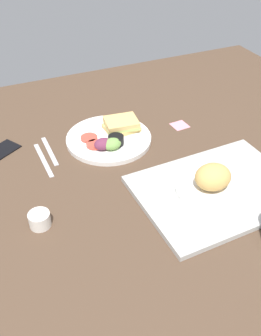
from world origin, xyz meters
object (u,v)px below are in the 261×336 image
at_px(bread_plate_near, 213,182).
at_px(knife, 43,160).
at_px(serving_tray, 217,190).
at_px(fork, 50,151).
at_px(sticky_note, 180,125).
at_px(plate_with_salad, 111,137).
at_px(espresso_cup, 40,220).

relative_size(bread_plate_near, knife, 1.11).
bearing_deg(serving_tray, bread_plate_near, 1.29).
bearing_deg(fork, sticky_note, 85.40).
height_order(plate_with_salad, sticky_note, plate_with_salad).
bearing_deg(fork, espresso_cup, -18.92).
height_order(knife, sticky_note, knife).
xyz_separation_m(serving_tray, bread_plate_near, (0.02, 0.00, 0.04)).
xyz_separation_m(bread_plate_near, espresso_cup, (0.47, -0.08, -0.02)).
bearing_deg(serving_tray, fork, -45.03).
bearing_deg(espresso_cup, fork, -108.06).
relative_size(espresso_cup, sticky_note, 1.00).
bearing_deg(sticky_note, knife, 1.07).
distance_m(serving_tray, plate_with_salad, 0.41).
distance_m(bread_plate_near, sticky_note, 0.38).
relative_size(bread_plate_near, fork, 1.24).
bearing_deg(bread_plate_near, knife, -41.36).
height_order(bread_plate_near, sticky_note, bread_plate_near).
bearing_deg(knife, plate_with_salad, 91.80).
xyz_separation_m(knife, sticky_note, (-0.50, -0.01, -0.00)).
relative_size(plate_with_salad, espresso_cup, 5.13).
bearing_deg(bread_plate_near, fork, -46.71).
distance_m(espresso_cup, fork, 0.33).
height_order(bread_plate_near, plate_with_salad, bread_plate_near).
height_order(serving_tray, sticky_note, serving_tray).
bearing_deg(sticky_note, espresso_cup, 26.31).
bearing_deg(espresso_cup, sticky_note, -153.69).
relative_size(serving_tray, fork, 2.65).
xyz_separation_m(espresso_cup, sticky_note, (-0.57, -0.28, -0.02)).
bearing_deg(plate_with_salad, espresso_cup, 43.14).
height_order(plate_with_salad, fork, plate_with_salad).
bearing_deg(bread_plate_near, sticky_note, -106.02).
distance_m(bread_plate_near, knife, 0.53).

